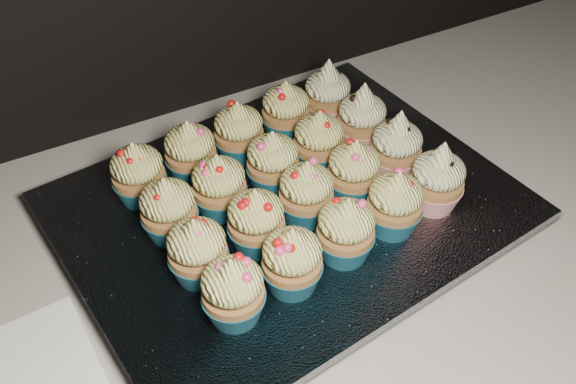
# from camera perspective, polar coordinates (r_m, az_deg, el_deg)

# --- Properties ---
(worktop) EXTENTS (2.44, 0.64, 0.04)m
(worktop) POSITION_cam_1_polar(r_m,az_deg,el_deg) (0.75, -8.74, -8.36)
(worktop) COLOR beige
(worktop) RESTS_ON cabinet
(baking_tray) EXTENTS (0.51, 0.41, 0.02)m
(baking_tray) POSITION_cam_1_polar(r_m,az_deg,el_deg) (0.78, 0.00, -2.09)
(baking_tray) COLOR black
(baking_tray) RESTS_ON worktop
(foil_lining) EXTENTS (0.55, 0.45, 0.01)m
(foil_lining) POSITION_cam_1_polar(r_m,az_deg,el_deg) (0.76, 0.00, -1.20)
(foil_lining) COLOR silver
(foil_lining) RESTS_ON baking_tray
(cupcake_0) EXTENTS (0.06, 0.06, 0.08)m
(cupcake_0) POSITION_cam_1_polar(r_m,az_deg,el_deg) (0.63, -4.91, -8.76)
(cupcake_0) COLOR #17596E
(cupcake_0) RESTS_ON foil_lining
(cupcake_1) EXTENTS (0.06, 0.06, 0.08)m
(cupcake_1) POSITION_cam_1_polar(r_m,az_deg,el_deg) (0.65, 0.37, -6.14)
(cupcake_1) COLOR #17596E
(cupcake_1) RESTS_ON foil_lining
(cupcake_2) EXTENTS (0.06, 0.06, 0.08)m
(cupcake_2) POSITION_cam_1_polar(r_m,az_deg,el_deg) (0.68, 5.15, -3.43)
(cupcake_2) COLOR #17596E
(cupcake_2) RESTS_ON foil_lining
(cupcake_3) EXTENTS (0.06, 0.06, 0.08)m
(cupcake_3) POSITION_cam_1_polar(r_m,az_deg,el_deg) (0.71, 9.48, -1.03)
(cupcake_3) COLOR #17596E
(cupcake_3) RESTS_ON foil_lining
(cupcake_4) EXTENTS (0.06, 0.06, 0.10)m
(cupcake_4) POSITION_cam_1_polar(r_m,az_deg,el_deg) (0.75, 13.13, 1.11)
(cupcake_4) COLOR red
(cupcake_4) RESTS_ON foil_lining
(cupcake_5) EXTENTS (0.06, 0.06, 0.08)m
(cupcake_5) POSITION_cam_1_polar(r_m,az_deg,el_deg) (0.66, -8.04, -5.21)
(cupcake_5) COLOR #17596E
(cupcake_5) RESTS_ON foil_lining
(cupcake_6) EXTENTS (0.06, 0.06, 0.08)m
(cupcake_6) POSITION_cam_1_polar(r_m,az_deg,el_deg) (0.69, -2.84, -2.62)
(cupcake_6) COLOR #17596E
(cupcake_6) RESTS_ON foil_lining
(cupcake_7) EXTENTS (0.06, 0.06, 0.08)m
(cupcake_7) POSITION_cam_1_polar(r_m,az_deg,el_deg) (0.72, 1.63, -0.10)
(cupcake_7) COLOR #17596E
(cupcake_7) RESTS_ON foil_lining
(cupcake_8) EXTENTS (0.06, 0.06, 0.08)m
(cupcake_8) POSITION_cam_1_polar(r_m,az_deg,el_deg) (0.75, 5.87, 1.80)
(cupcake_8) COLOR #17596E
(cupcake_8) RESTS_ON foil_lining
(cupcake_9) EXTENTS (0.06, 0.06, 0.10)m
(cupcake_9) POSITION_cam_1_polar(r_m,az_deg,el_deg) (0.78, 9.61, 3.94)
(cupcake_9) COLOR red
(cupcake_9) RESTS_ON foil_lining
(cupcake_10) EXTENTS (0.06, 0.06, 0.08)m
(cupcake_10) POSITION_cam_1_polar(r_m,az_deg,el_deg) (0.71, -10.56, -1.57)
(cupcake_10) COLOR #17596E
(cupcake_10) RESTS_ON foil_lining
(cupcake_11) EXTENTS (0.06, 0.06, 0.08)m
(cupcake_11) POSITION_cam_1_polar(r_m,az_deg,el_deg) (0.73, -6.12, 0.51)
(cupcake_11) COLOR #17596E
(cupcake_11) RESTS_ON foil_lining
(cupcake_12) EXTENTS (0.06, 0.06, 0.08)m
(cupcake_12) POSITION_cam_1_polar(r_m,az_deg,el_deg) (0.75, -1.36, 2.63)
(cupcake_12) COLOR #17596E
(cupcake_12) RESTS_ON foil_lining
(cupcake_13) EXTENTS (0.06, 0.06, 0.08)m
(cupcake_13) POSITION_cam_1_polar(r_m,az_deg,el_deg) (0.78, 2.74, 4.49)
(cupcake_13) COLOR #17596E
(cupcake_13) RESTS_ON foil_lining
(cupcake_14) EXTENTS (0.06, 0.06, 0.10)m
(cupcake_14) POSITION_cam_1_polar(r_m,az_deg,el_deg) (0.82, 6.57, 6.47)
(cupcake_14) COLOR red
(cupcake_14) RESTS_ON foil_lining
(cupcake_15) EXTENTS (0.06, 0.06, 0.08)m
(cupcake_15) POSITION_cam_1_polar(r_m,az_deg,el_deg) (0.76, -13.16, 1.56)
(cupcake_15) COLOR #17596E
(cupcake_15) RESTS_ON foil_lining
(cupcake_16) EXTENTS (0.06, 0.06, 0.08)m
(cupcake_16) POSITION_cam_1_polar(r_m,az_deg,el_deg) (0.78, -8.65, 3.52)
(cupcake_16) COLOR #17596E
(cupcake_16) RESTS_ON foil_lining
(cupcake_17) EXTENTS (0.06, 0.06, 0.08)m
(cupcake_17) POSITION_cam_1_polar(r_m,az_deg,el_deg) (0.80, -4.39, 5.29)
(cupcake_17) COLOR #17596E
(cupcake_17) RESTS_ON foil_lining
(cupcake_18) EXTENTS (0.06, 0.06, 0.08)m
(cupcake_18) POSITION_cam_1_polar(r_m,az_deg,el_deg) (0.83, -0.20, 7.18)
(cupcake_18) COLOR #17596E
(cupcake_18) RESTS_ON foil_lining
(cupcake_19) EXTENTS (0.06, 0.06, 0.10)m
(cupcake_19) POSITION_cam_1_polar(r_m,az_deg,el_deg) (0.86, 3.52, 8.64)
(cupcake_19) COLOR red
(cupcake_19) RESTS_ON foil_lining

